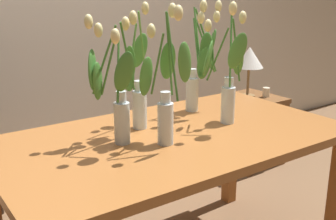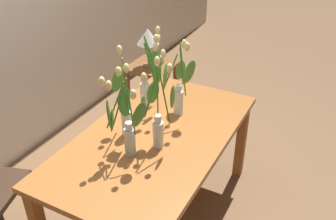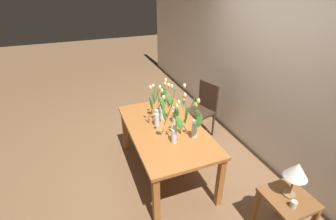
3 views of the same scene
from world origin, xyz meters
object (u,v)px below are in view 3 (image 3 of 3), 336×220
tulip_vase_1 (176,110)px  table_lamp (297,171)px  tulip_vase_2 (157,111)px  pillar_candle (294,204)px  tulip_vase_4 (174,126)px  side_table (286,205)px  dining_table (166,134)px  tulip_vase_3 (162,103)px  tulip_vase_0 (193,122)px  dining_chair (203,107)px

tulip_vase_1 → table_lamp: 1.52m
tulip_vase_2 → pillar_candle: tulip_vase_2 is taller
tulip_vase_4 → side_table: tulip_vase_4 is taller
tulip_vase_1 → tulip_vase_2: tulip_vase_2 is taller
dining_table → tulip_vase_3: tulip_vase_3 is taller
side_table → pillar_candle: bearing=-30.3°
tulip_vase_2 → tulip_vase_1: bearing=87.3°
tulip_vase_1 → table_lamp: tulip_vase_1 is taller
dining_table → tulip_vase_4: tulip_vase_4 is taller
dining_table → tulip_vase_1: (-0.08, 0.17, 0.28)m
side_table → tulip_vase_0: bearing=-150.3°
side_table → tulip_vase_4: bearing=-141.6°
tulip_vase_1 → dining_table: bearing=-64.7°
dining_table → table_lamp: 1.54m
tulip_vase_3 → side_table: bearing=25.0°
dining_table → pillar_candle: size_ratio=21.33×
tulip_vase_0 → tulip_vase_2: size_ratio=1.01×
side_table → table_lamp: bearing=139.6°
tulip_vase_4 → dining_chair: bearing=136.2°
tulip_vase_2 → side_table: size_ratio=1.06×
tulip_vase_0 → tulip_vase_1: tulip_vase_0 is taller
dining_table → pillar_candle: bearing=27.0°
tulip_vase_2 → tulip_vase_4: size_ratio=1.00×
tulip_vase_3 → table_lamp: bearing=25.9°
dining_table → tulip_vase_3: (-0.26, 0.05, 0.31)m
pillar_candle → tulip_vase_3: bearing=-158.1°
dining_table → side_table: (1.32, 0.78, -0.22)m
table_lamp → pillar_candle: table_lamp is taller
pillar_candle → side_table: bearing=149.7°
tulip_vase_4 → tulip_vase_1: bearing=154.1°
tulip_vase_4 → side_table: bearing=38.4°
tulip_vase_1 → table_lamp: (1.38, 0.63, -0.07)m
tulip_vase_0 → tulip_vase_4: (-0.02, -0.24, -0.02)m
dining_chair → side_table: bearing=-4.7°
tulip_vase_0 → tulip_vase_4: bearing=-94.7°
tulip_vase_0 → pillar_candle: 1.27m
tulip_vase_2 → dining_chair: size_ratio=0.63×
tulip_vase_3 → dining_table: bearing=-10.6°
tulip_vase_0 → dining_chair: tulip_vase_0 is taller
side_table → pillar_candle: size_ratio=7.33×
pillar_candle → tulip_vase_4: bearing=-146.4°
tulip_vase_2 → dining_table: bearing=37.7°
dining_table → tulip_vase_0: (0.33, 0.22, 0.32)m
tulip_vase_1 → tulip_vase_3: size_ratio=1.05×
tulip_vase_0 → tulip_vase_3: tulip_vase_0 is taller
tulip_vase_0 → tulip_vase_2: 0.51m
side_table → table_lamp: table_lamp is taller
tulip_vase_1 → tulip_vase_2: bearing=-92.7°
tulip_vase_3 → dining_chair: size_ratio=0.59×
tulip_vase_0 → table_lamp: bearing=31.2°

